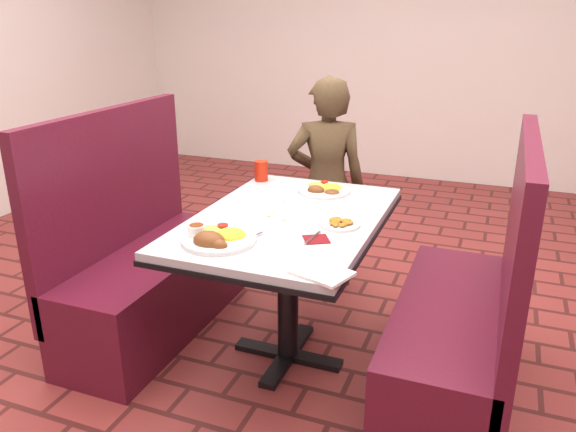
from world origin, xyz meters
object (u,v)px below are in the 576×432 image
at_px(dining_table, 288,236).
at_px(booth_bench_right, 461,331).
at_px(near_dinner_plate, 217,234).
at_px(plantain_plate, 340,223).
at_px(diner_person, 326,185).
at_px(far_dinner_plate, 324,187).
at_px(red_tumbler, 261,171).
at_px(booth_bench_left, 147,272).

xyz_separation_m(dining_table, booth_bench_right, (0.80, 0.00, -0.32)).
relative_size(dining_table, near_dinner_plate, 4.02).
relative_size(booth_bench_right, plantain_plate, 6.98).
bearing_deg(diner_person, far_dinner_plate, 86.76).
height_order(near_dinner_plate, red_tumbler, red_tumbler).
bearing_deg(far_dinner_plate, near_dinner_plate, -103.97).
height_order(booth_bench_left, near_dinner_plate, booth_bench_left).
height_order(booth_bench_right, far_dinner_plate, booth_bench_right).
xyz_separation_m(dining_table, booth_bench_left, (-0.80, 0.00, -0.32)).
bearing_deg(booth_bench_right, dining_table, 180.00).
bearing_deg(booth_bench_right, far_dinner_plate, 151.70).
distance_m(dining_table, plantain_plate, 0.28).
bearing_deg(red_tumbler, booth_bench_left, -133.32).
height_order(dining_table, diner_person, diner_person).
xyz_separation_m(dining_table, far_dinner_plate, (0.04, 0.41, 0.12)).
distance_m(dining_table, booth_bench_right, 0.86).
distance_m(diner_person, plantain_plate, 0.98).
relative_size(booth_bench_right, diner_person, 0.93).
bearing_deg(far_dinner_plate, dining_table, -96.08).
xyz_separation_m(booth_bench_right, diner_person, (-0.89, 0.88, 0.31)).
height_order(booth_bench_right, near_dinner_plate, booth_bench_right).
xyz_separation_m(dining_table, plantain_plate, (0.25, -0.03, 0.11)).
distance_m(dining_table, red_tumbler, 0.61).
xyz_separation_m(booth_bench_right, near_dinner_plate, (-0.95, -0.39, 0.45)).
height_order(far_dinner_plate, plantain_plate, far_dinner_plate).
distance_m(dining_table, near_dinner_plate, 0.44).
height_order(diner_person, plantain_plate, diner_person).
bearing_deg(near_dinner_plate, plantain_plate, 40.93).
relative_size(diner_person, far_dinner_plate, 4.92).
bearing_deg(booth_bench_left, red_tumbler, 46.68).
distance_m(booth_bench_left, far_dinner_plate, 1.04).
height_order(near_dinner_plate, plantain_plate, near_dinner_plate).
height_order(dining_table, booth_bench_right, booth_bench_right).
bearing_deg(dining_table, far_dinner_plate, 83.92).
bearing_deg(booth_bench_left, diner_person, 51.16).
bearing_deg(red_tumbler, plantain_plate, -40.76).
bearing_deg(diner_person, near_dinner_plate, 67.77).
relative_size(diner_person, red_tumbler, 11.71).
xyz_separation_m(diner_person, far_dinner_plate, (0.14, -0.47, 0.13)).
bearing_deg(dining_table, plantain_plate, -7.58).
bearing_deg(dining_table, red_tumbler, 125.52).
xyz_separation_m(booth_bench_left, plantain_plate, (1.05, -0.03, 0.43)).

